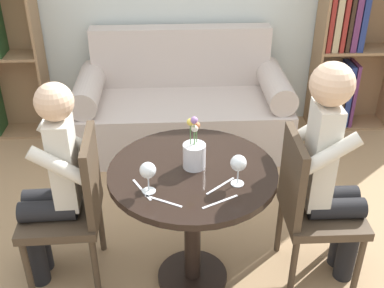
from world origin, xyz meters
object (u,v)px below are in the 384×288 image
(chair_right, at_px, (311,203))
(wine_glass_left, at_px, (148,171))
(bookshelf_right, at_px, (347,54))
(flower_vase, at_px, (194,153))
(chair_left, at_px, (73,204))
(couch, at_px, (182,108))
(person_left, at_px, (52,184))
(person_right, at_px, (332,171))
(wine_glass_right, at_px, (238,164))

(chair_right, xyz_separation_m, wine_glass_left, (-0.85, -0.20, 0.37))
(bookshelf_right, xyz_separation_m, flower_vase, (-1.41, -1.82, 0.17))
(bookshelf_right, relative_size, chair_right, 1.59)
(bookshelf_right, distance_m, chair_left, 2.71)
(chair_right, distance_m, wine_glass_left, 0.95)
(wine_glass_left, bearing_deg, chair_left, 148.54)
(couch, relative_size, person_left, 1.43)
(chair_left, bearing_deg, person_right, 85.76)
(person_left, bearing_deg, wine_glass_right, 75.36)
(person_right, bearing_deg, person_left, 87.90)
(wine_glass_left, xyz_separation_m, flower_vase, (0.22, 0.20, -0.03))
(person_right, distance_m, flower_vase, 0.73)
(chair_left, height_order, wine_glass_right, wine_glass_right)
(chair_left, bearing_deg, couch, 155.24)
(bookshelf_right, height_order, chair_left, bookshelf_right)
(wine_glass_right, bearing_deg, chair_left, 165.31)
(chair_left, bearing_deg, wine_glass_right, 73.73)
(person_left, height_order, wine_glass_left, person_left)
(bookshelf_right, relative_size, person_right, 1.10)
(person_right, xyz_separation_m, flower_vase, (-0.71, 0.00, 0.13))
(chair_left, xyz_separation_m, wine_glass_left, (0.43, -0.26, 0.37))
(chair_right, xyz_separation_m, flower_vase, (-0.63, 0.00, 0.34))
(bookshelf_right, xyz_separation_m, chair_right, (-0.78, -1.82, -0.17))
(person_left, relative_size, wine_glass_left, 7.65)
(bookshelf_right, relative_size, chair_left, 1.59)
(bookshelf_right, bearing_deg, couch, -169.58)
(wine_glass_right, bearing_deg, couch, 96.91)
(person_left, relative_size, flower_vase, 4.21)
(person_left, bearing_deg, couch, 152.37)
(couch, relative_size, flower_vase, 6.02)
(bookshelf_right, distance_m, person_right, 1.95)
(chair_right, relative_size, wine_glass_left, 5.74)
(flower_vase, bearing_deg, chair_right, -0.12)
(chair_right, xyz_separation_m, person_right, (0.08, -0.00, 0.21))
(chair_right, relative_size, wine_glass_right, 5.71)
(chair_left, distance_m, person_right, 1.38)
(person_right, distance_m, wine_glass_left, 0.97)
(person_right, bearing_deg, wine_glass_right, 107.34)
(couch, bearing_deg, wine_glass_right, -83.09)
(chair_left, relative_size, person_right, 0.69)
(bookshelf_right, xyz_separation_m, person_right, (-0.69, -1.82, 0.04))
(chair_right, bearing_deg, wine_glass_left, 103.30)
(wine_glass_right, bearing_deg, flower_vase, 140.89)
(person_left, distance_m, wine_glass_right, 0.99)
(person_left, xyz_separation_m, flower_vase, (0.74, -0.06, 0.21))
(chair_right, height_order, wine_glass_right, wine_glass_right)
(bookshelf_right, xyz_separation_m, wine_glass_left, (-1.63, -2.02, 0.20))
(person_right, bearing_deg, chair_left, 87.57)
(person_right, bearing_deg, chair_right, 89.84)
(bookshelf_right, distance_m, wine_glass_left, 2.60)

